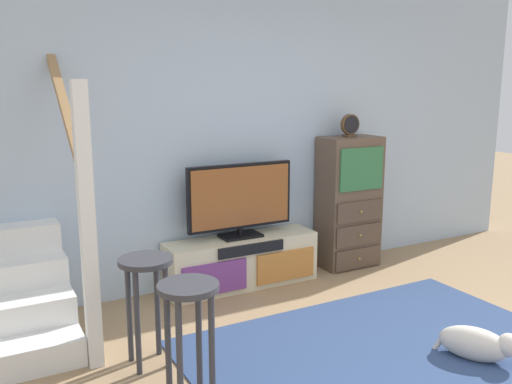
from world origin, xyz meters
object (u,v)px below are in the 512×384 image
bar_stool_near (189,315)px  desk_clock (350,126)px  side_cabinet (349,202)px  dog (478,344)px  media_console (242,262)px  bar_stool_far (147,286)px  television (240,199)px

bar_stool_near → desk_clock: bearing=33.5°
side_cabinet → dog: (-0.42, -1.92, -0.52)m
side_cabinet → media_console: bearing=-179.5°
desk_clock → bar_stool_far: size_ratio=0.30×
dog → television: bearing=111.3°
desk_clock → bar_stool_near: bearing=-146.5°
bar_stool_far → television: bearing=40.2°
bar_stool_near → bar_stool_far: (-0.08, 0.53, 0.00)m
television → bar_stool_far: size_ratio=1.38×
television → side_cabinet: size_ratio=0.77×
desk_clock → bar_stool_near: 2.79m
media_console → bar_stool_near: bearing=-125.9°
desk_clock → dog: (-0.39, -1.91, -1.27)m
television → side_cabinet: (1.18, -0.01, -0.16)m
television → bar_stool_far: television is taller
bar_stool_near → dog: size_ratio=1.43×
media_console → bar_stool_far: (-1.14, -0.94, 0.31)m
side_cabinet → dog: bearing=-102.3°
side_cabinet → bar_stool_far: 2.51m
side_cabinet → desk_clock: 0.75m
desk_clock → television: bearing=178.6°
media_console → television: (0.00, 0.02, 0.57)m
media_console → dog: size_ratio=2.77×
side_cabinet → bar_stool_far: size_ratio=1.79×
side_cabinet → bar_stool_near: (-2.24, -1.48, -0.11)m
media_console → side_cabinet: 1.25m
bar_stool_far → side_cabinet: bearing=22.3°
media_console → bar_stool_far: bar_stool_far is taller
media_console → desk_clock: (1.15, -0.00, 1.16)m
dog → side_cabinet: bearing=77.7°
side_cabinet → bar_stool_far: bearing=-157.7°
media_console → dog: bearing=-68.4°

